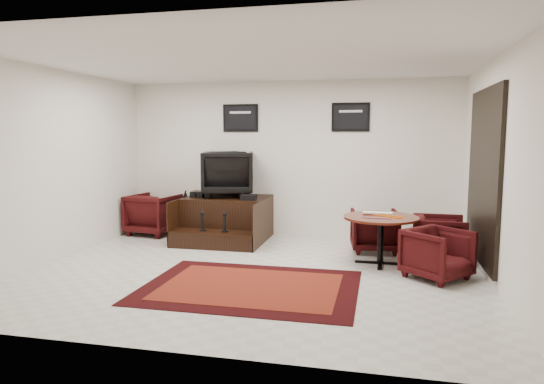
# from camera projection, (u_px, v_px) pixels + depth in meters

# --- Properties ---
(ground) EXTENTS (6.00, 6.00, 0.00)m
(ground) POSITION_uv_depth(u_px,v_px,m) (254.00, 272.00, 6.53)
(ground) COLOR silver
(ground) RESTS_ON ground
(room_shell) EXTENTS (6.02, 5.02, 2.81)m
(room_shell) POSITION_uv_depth(u_px,v_px,m) (285.00, 139.00, 6.35)
(room_shell) COLOR white
(room_shell) RESTS_ON ground
(area_rug) EXTENTS (2.59, 1.94, 0.01)m
(area_rug) POSITION_uv_depth(u_px,v_px,m) (250.00, 287.00, 5.89)
(area_rug) COLOR black
(area_rug) RESTS_ON ground
(shine_podium) EXTENTS (1.46, 1.50, 0.75)m
(shine_podium) POSITION_uv_depth(u_px,v_px,m) (226.00, 220.00, 8.56)
(shine_podium) COLOR black
(shine_podium) RESTS_ON ground
(shine_chair) EXTENTS (1.05, 1.01, 0.90)m
(shine_chair) POSITION_uv_depth(u_px,v_px,m) (228.00, 171.00, 8.60)
(shine_chair) COLOR black
(shine_chair) RESTS_ON shine_podium
(shoes_pair) EXTENTS (0.25, 0.30, 0.10)m
(shoes_pair) POSITION_uv_depth(u_px,v_px,m) (198.00, 194.00, 8.57)
(shoes_pair) COLOR black
(shoes_pair) RESTS_ON shine_podium
(polish_kit) EXTENTS (0.28, 0.20, 0.09)m
(polish_kit) POSITION_uv_depth(u_px,v_px,m) (249.00, 197.00, 8.17)
(polish_kit) COLOR black
(polish_kit) RESTS_ON shine_podium
(umbrella_black) EXTENTS (0.34, 0.13, 0.91)m
(umbrella_black) POSITION_uv_depth(u_px,v_px,m) (179.00, 214.00, 8.58)
(umbrella_black) COLOR black
(umbrella_black) RESTS_ON ground
(umbrella_hooked) EXTENTS (0.31, 0.12, 0.84)m
(umbrella_hooked) POSITION_uv_depth(u_px,v_px,m) (180.00, 215.00, 8.66)
(umbrella_hooked) COLOR black
(umbrella_hooked) RESTS_ON ground
(armchair_side) EXTENTS (0.91, 0.87, 0.83)m
(armchair_side) POSITION_uv_depth(u_px,v_px,m) (154.00, 212.00, 9.00)
(armchair_side) COLOR black
(armchair_side) RESTS_ON ground
(meeting_table) EXTENTS (1.06, 1.06, 0.69)m
(meeting_table) POSITION_uv_depth(u_px,v_px,m) (381.00, 222.00, 6.89)
(meeting_table) COLOR #46160A
(meeting_table) RESTS_ON ground
(table_chair_back) EXTENTS (0.80, 0.76, 0.73)m
(table_chair_back) POSITION_uv_depth(u_px,v_px,m) (374.00, 228.00, 7.68)
(table_chair_back) COLOR black
(table_chair_back) RESTS_ON ground
(table_chair_window) EXTENTS (0.70, 0.74, 0.74)m
(table_chair_window) POSITION_uv_depth(u_px,v_px,m) (439.00, 236.00, 7.08)
(table_chair_window) COLOR black
(table_chair_window) RESTS_ON ground
(table_chair_corner) EXTENTS (0.95, 0.95, 0.72)m
(table_chair_corner) POSITION_uv_depth(u_px,v_px,m) (438.00, 251.00, 6.20)
(table_chair_corner) COLOR black
(table_chair_corner) RESTS_ON ground
(paper_roll) EXTENTS (0.42, 0.06, 0.05)m
(paper_roll) POSITION_uv_depth(u_px,v_px,m) (378.00, 213.00, 7.00)
(paper_roll) COLOR white
(paper_roll) RESTS_ON meeting_table
(table_clutter) EXTENTS (0.56, 0.38, 0.01)m
(table_clutter) POSITION_uv_depth(u_px,v_px,m) (385.00, 216.00, 6.84)
(table_clutter) COLOR orange
(table_clutter) RESTS_ON meeting_table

